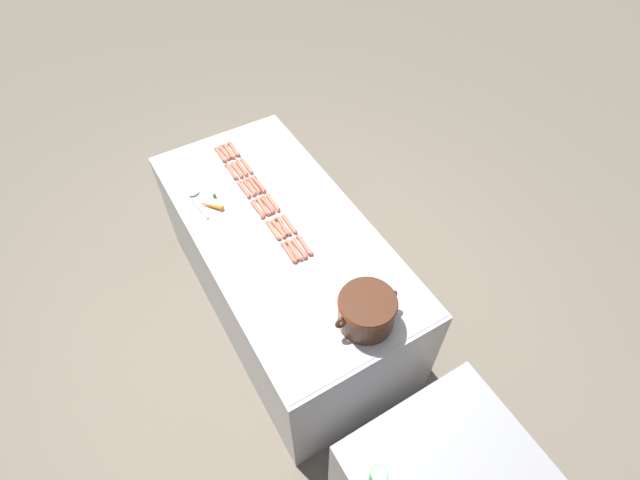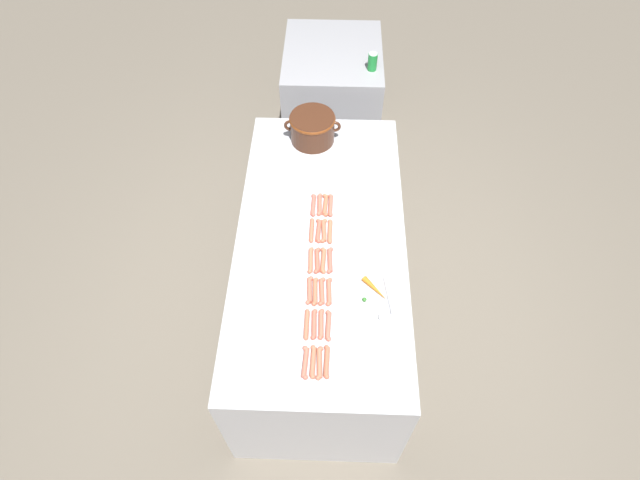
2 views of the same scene
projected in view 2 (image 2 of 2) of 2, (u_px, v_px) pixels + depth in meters
ground_plane at (321, 311)px, 3.50m from camera, size 20.00×20.00×0.00m
griddle_counter at (321, 277)px, 3.15m from camera, size 0.94×1.96×0.88m
back_cabinet at (332, 104)px, 4.10m from camera, size 0.73×0.85×0.96m
hot_dog_0 at (305, 362)px, 2.34m from camera, size 0.03×0.17×0.02m
hot_dog_1 at (307, 324)px, 2.45m from camera, size 0.03×0.17×0.02m
hot_dog_2 at (309, 290)px, 2.57m from camera, size 0.03×0.17×0.02m
hot_dog_3 at (311, 260)px, 2.68m from camera, size 0.03×0.17×0.02m
hot_dog_4 at (312, 230)px, 2.80m from camera, size 0.03×0.17×0.02m
hot_dog_5 at (313, 205)px, 2.91m from camera, size 0.03×0.17×0.02m
hot_dog_6 at (313, 362)px, 2.34m from camera, size 0.03×0.17×0.02m
hot_dog_7 at (314, 324)px, 2.46m from camera, size 0.03×0.17×0.02m
hot_dog_8 at (315, 292)px, 2.57m from camera, size 0.03×0.17×0.02m
hot_dog_9 at (317, 260)px, 2.68m from camera, size 0.03×0.17×0.02m
hot_dog_10 at (318, 231)px, 2.80m from camera, size 0.03×0.17×0.02m
hot_dog_11 at (320, 205)px, 2.91m from camera, size 0.03×0.17×0.02m
hot_dog_12 at (319, 363)px, 2.34m from camera, size 0.03×0.17×0.02m
hot_dog_13 at (321, 324)px, 2.46m from camera, size 0.03×0.17×0.02m
hot_dog_14 at (322, 291)px, 2.57m from camera, size 0.03×0.17×0.02m
hot_dog_15 at (323, 261)px, 2.68m from camera, size 0.03×0.17×0.02m
hot_dog_16 at (324, 231)px, 2.80m from camera, size 0.03×0.17×0.02m
hot_dog_17 at (325, 205)px, 2.91m from camera, size 0.03×0.17×0.02m
hot_dog_18 at (327, 362)px, 2.34m from camera, size 0.03×0.17×0.02m
hot_dog_19 at (328, 326)px, 2.45m from camera, size 0.03×0.17×0.02m
hot_dog_20 at (329, 292)px, 2.57m from camera, size 0.03×0.17×0.02m
hot_dog_21 at (330, 260)px, 2.68m from camera, size 0.03×0.17×0.02m
hot_dog_22 at (330, 231)px, 2.80m from camera, size 0.03×0.17×0.02m
hot_dog_23 at (331, 205)px, 2.91m from camera, size 0.03×0.17×0.02m
bean_pot at (312, 127)px, 3.18m from camera, size 0.36×0.29×0.19m
serving_spoon at (386, 309)px, 2.51m from camera, size 0.08×0.27×0.02m
carrot at (375, 290)px, 2.57m from camera, size 0.14×0.15×0.03m
soda_can at (372, 62)px, 3.53m from camera, size 0.07×0.07×0.13m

